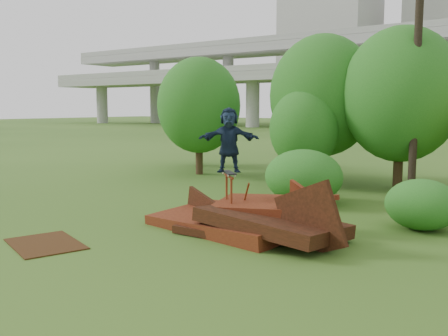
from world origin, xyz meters
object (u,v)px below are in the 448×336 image
Objects in this scene: scrap_pile at (248,220)px; skater at (229,140)px; flat_plate at (45,244)px; utility_pole at (417,69)px.

scrap_pile is 3.43× the size of skater.
scrap_pile is at bearing -35.04° from skater.
skater reaches higher than scrap_pile.
scrap_pile is 2.89× the size of flat_plate.
utility_pole is (5.39, 11.73, 4.59)m from flat_plate.
skater is (-0.62, 0.02, 2.08)m from scrap_pile.
skater is at bearing 178.00° from scrap_pile.
scrap_pile is 2.17m from skater.
flat_plate is at bearing -131.54° from scrap_pile.
utility_pole is at bearing 65.31° from flat_plate.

